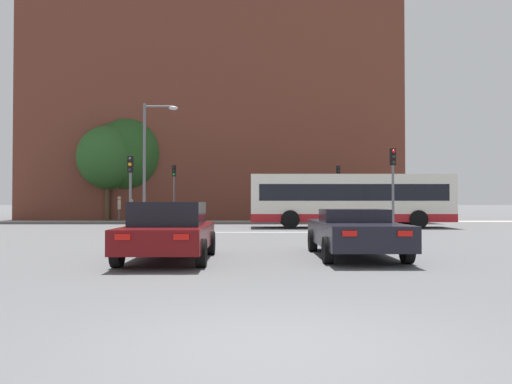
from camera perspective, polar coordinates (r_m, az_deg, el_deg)
name	(u,v)px	position (r m, az deg, el deg)	size (l,w,h in m)	color
ground_plane	(277,348)	(5.23, 2.39, -17.35)	(400.00, 400.00, 0.00)	#545456
stop_line_strip	(259,232)	(23.75, 0.40, -4.62)	(9.23, 0.30, 0.01)	silver
far_pavement	(258,221)	(36.51, 0.21, -3.38)	(70.26, 2.50, 0.01)	#A09B91
brick_civic_building	(214,100)	(46.03, -4.82, 10.46)	(31.43, 12.37, 23.69)	brown
car_saloon_left	(168,231)	(12.60, -10.05, -4.39)	(2.12, 4.37, 1.45)	#600C0F
car_roadster_right	(353,232)	(13.50, 11.05, -4.49)	(2.12, 4.81, 1.26)	black
bus_crossing_lead	(349,199)	(28.54, 10.55, -0.84)	(11.15, 2.68, 2.96)	silver
traffic_light_far_right	(337,184)	(36.24, 9.25, 0.91)	(0.26, 0.31, 4.04)	slate
traffic_light_near_right	(392,176)	(24.69, 15.25, 1.82)	(0.26, 0.31, 4.00)	slate
traffic_light_near_left	(129,180)	(24.74, -14.31, 1.30)	(0.26, 0.31, 3.65)	slate
traffic_light_far_left	(173,184)	(36.51, -9.50, 0.94)	(0.26, 0.31, 4.08)	slate
street_lamp_junction	(149,152)	(28.10, -12.13, 4.51)	(1.92, 0.36, 6.86)	slate
pedestrian_waiting	(118,206)	(38.43, -15.50, -1.60)	(0.31, 0.44, 1.85)	brown
pedestrian_walking_east	(130,208)	(37.63, -14.18, -1.82)	(0.44, 0.31, 1.65)	brown
tree_by_building	(128,155)	(41.65, -14.38, 4.10)	(5.83, 5.83, 8.27)	#4C3823
tree_kerbside	(106,157)	(40.57, -16.73, 3.80)	(4.70, 4.70, 7.37)	#4C3823
tree_distant	(109,160)	(41.24, -16.41, 3.54)	(4.69, 4.69, 7.23)	#4C3823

